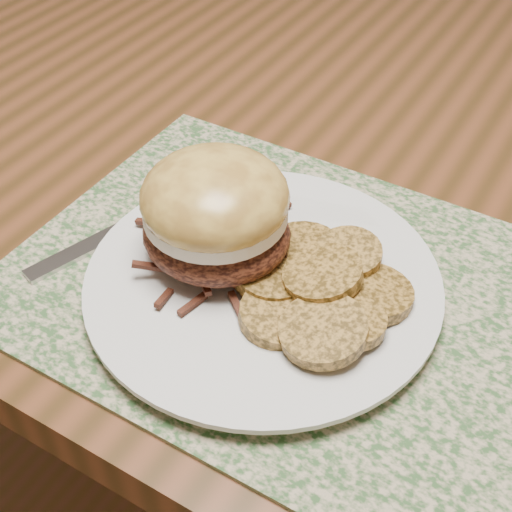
{
  "coord_description": "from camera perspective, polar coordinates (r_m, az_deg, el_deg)",
  "views": [
    {
      "loc": [
        0.22,
        -0.61,
        1.16
      ],
      "look_at": [
        0.02,
        -0.27,
        0.79
      ],
      "focal_mm": 50.0,
      "sensor_mm": 36.0,
      "label": 1
    }
  ],
  "objects": [
    {
      "name": "placemat",
      "position": [
        0.57,
        3.29,
        -2.72
      ],
      "size": [
        0.45,
        0.33,
        0.0
      ],
      "primitive_type": "cube",
      "color": "#33562C",
      "rests_on": "dining_table"
    },
    {
      "name": "roasted_potatoes",
      "position": [
        0.53,
        5.2,
        -2.57
      ],
      "size": [
        0.14,
        0.15,
        0.04
      ],
      "color": "olive",
      "rests_on": "dinner_plate"
    },
    {
      "name": "ground",
      "position": [
        1.33,
        5.67,
        -18.11
      ],
      "size": [
        3.5,
        3.5,
        0.0
      ],
      "primitive_type": "plane",
      "color": "brown",
      "rests_on": "ground"
    },
    {
      "name": "fork",
      "position": [
        0.63,
        -9.76,
        2.56
      ],
      "size": [
        0.08,
        0.2,
        0.0
      ],
      "rotation": [
        0.0,
        0.0,
        -0.32
      ],
      "color": "#B1B1B8",
      "rests_on": "placemat"
    },
    {
      "name": "dinner_plate",
      "position": [
        0.55,
        0.56,
        -2.26
      ],
      "size": [
        0.26,
        0.26,
        0.02
      ],
      "primitive_type": "cylinder",
      "color": "silver",
      "rests_on": "placemat"
    },
    {
      "name": "dining_table",
      "position": [
        0.81,
        8.88,
        5.56
      ],
      "size": [
        1.5,
        0.9,
        0.75
      ],
      "color": "brown",
      "rests_on": "ground"
    },
    {
      "name": "pork_sandwich",
      "position": [
        0.54,
        -3.25,
        3.48
      ],
      "size": [
        0.12,
        0.11,
        0.09
      ],
      "rotation": [
        0.0,
        0.0,
        0.01
      ],
      "color": "black",
      "rests_on": "dinner_plate"
    }
  ]
}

